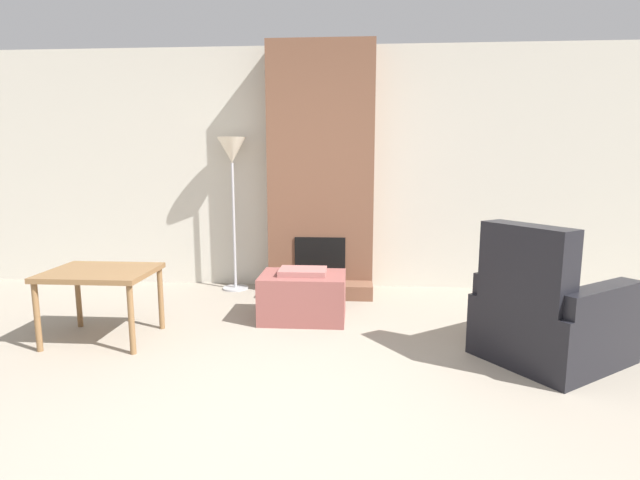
% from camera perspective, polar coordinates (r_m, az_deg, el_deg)
% --- Properties ---
extents(ground_plane, '(24.00, 24.00, 0.00)m').
position_cam_1_polar(ground_plane, '(2.77, -4.54, -21.73)').
color(ground_plane, gray).
extents(wall_back, '(8.23, 0.06, 2.60)m').
position_cam_1_polar(wall_back, '(5.53, 0.28, 8.06)').
color(wall_back, beige).
rests_on(wall_back, ground_plane).
extents(fireplace, '(1.11, 0.62, 2.60)m').
position_cam_1_polar(fireplace, '(5.32, 0.12, 7.36)').
color(fireplace, brown).
rests_on(fireplace, ground_plane).
extents(ottoman, '(0.75, 0.52, 0.46)m').
position_cam_1_polar(ottoman, '(4.46, -1.97, -6.41)').
color(ottoman, '#8C4C47').
rests_on(ottoman, ground_plane).
extents(armchair, '(1.19, 1.16, 0.99)m').
position_cam_1_polar(armchair, '(3.92, 24.51, -8.24)').
color(armchair, black).
rests_on(armchair, ground_plane).
extents(side_table, '(0.80, 0.64, 0.57)m').
position_cam_1_polar(side_table, '(4.27, -23.78, -4.03)').
color(side_table, brown).
rests_on(side_table, ground_plane).
extents(floor_lamp_left, '(0.30, 0.30, 1.64)m').
position_cam_1_polar(floor_lamp_left, '(5.42, -10.02, 8.86)').
color(floor_lamp_left, '#ADADB2').
rests_on(floor_lamp_left, ground_plane).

